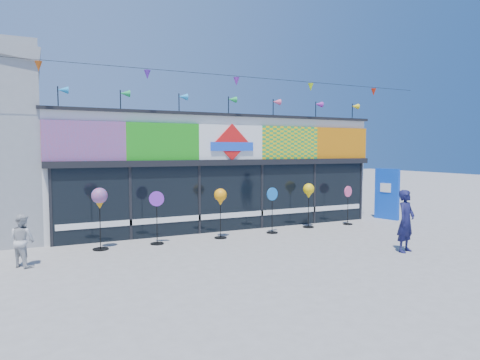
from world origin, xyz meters
TOP-DOWN VIEW (x-y plane):
  - ground at (0.00, 0.00)m, footprint 80.00×80.00m
  - kite_shop at (0.00, 5.94)m, footprint 16.00×5.70m
  - blue_sign at (6.79, 2.95)m, footprint 0.42×1.04m
  - spinner_0 at (-4.56, 2.39)m, footprint 0.45×0.45m
  - spinner_1 at (-2.92, 2.41)m, footprint 0.42×0.41m
  - spinner_2 at (-0.86, 2.38)m, footprint 0.41×0.41m
  - spinner_3 at (1.06, 2.41)m, footprint 0.44×0.40m
  - spinner_4 at (2.80, 2.76)m, footprint 0.41×0.41m
  - spinner_5 at (4.51, 2.63)m, footprint 0.41×0.37m
  - adult_man at (3.06, -1.54)m, footprint 0.73×0.59m
  - child at (-6.50, 1.37)m, footprint 0.69×0.71m

SIDE VIEW (x-z plane):
  - ground at x=0.00m, z-range 0.00..0.00m
  - child at x=-6.50m, z-range 0.00..1.29m
  - spinner_5 at x=4.51m, z-range 0.04..1.51m
  - spinner_3 at x=1.06m, z-range 0.04..1.60m
  - spinner_1 at x=-2.92m, z-range 0.05..1.64m
  - adult_man at x=3.06m, z-range 0.00..1.73m
  - blue_sign at x=6.79m, z-range 0.01..2.08m
  - spinner_2 at x=-0.86m, z-range 0.48..2.08m
  - spinner_4 at x=2.80m, z-range 0.49..2.10m
  - spinner_0 at x=-4.56m, z-range 0.53..2.30m
  - kite_shop at x=0.00m, z-range -0.61..4.70m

